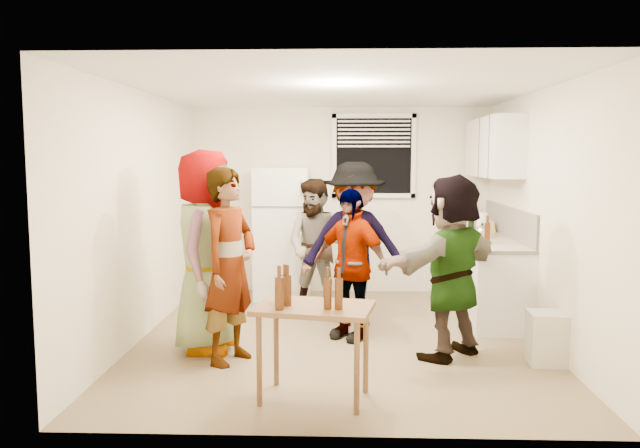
{
  "coord_description": "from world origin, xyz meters",
  "views": [
    {
      "loc": [
        0.02,
        -6.19,
        1.84
      ],
      "look_at": [
        -0.2,
        0.18,
        1.15
      ],
      "focal_mm": 35.0,
      "sensor_mm": 36.0,
      "label": 1
    }
  ],
  "objects_px": {
    "refrigerator": "(282,233)",
    "beer_bottle_table": "(279,310)",
    "trash_bin": "(547,336)",
    "guest_back_left": "(317,312)",
    "kettle": "(482,238)",
    "blue_cup": "(475,246)",
    "guest_stripe": "(231,361)",
    "guest_back_right": "(354,324)",
    "red_cup": "(281,302)",
    "guest_grey": "(207,349)",
    "guest_orange": "(450,356)",
    "beer_bottle_counter": "(487,244)",
    "guest_black": "(350,338)",
    "wine_bottle": "(471,228)",
    "serving_table": "(314,399)"
  },
  "relations": [
    {
      "from": "guest_grey",
      "to": "guest_back_right",
      "type": "xyz_separation_m",
      "value": [
        1.43,
        0.96,
        0.0
      ]
    },
    {
      "from": "kettle",
      "to": "guest_black",
      "type": "relative_size",
      "value": 0.15
    },
    {
      "from": "guest_back_left",
      "to": "guest_black",
      "type": "relative_size",
      "value": 1.04
    },
    {
      "from": "trash_bin",
      "to": "guest_back_right",
      "type": "xyz_separation_m",
      "value": [
        -1.69,
        1.26,
        -0.25
      ]
    },
    {
      "from": "serving_table",
      "to": "red_cup",
      "type": "bearing_deg",
      "value": 159.17
    },
    {
      "from": "guest_stripe",
      "to": "guest_back_right",
      "type": "bearing_deg",
      "value": -15.29
    },
    {
      "from": "wine_bottle",
      "to": "guest_stripe",
      "type": "height_order",
      "value": "wine_bottle"
    },
    {
      "from": "wine_bottle",
      "to": "guest_back_left",
      "type": "bearing_deg",
      "value": -151.58
    },
    {
      "from": "beer_bottle_counter",
      "to": "guest_black",
      "type": "height_order",
      "value": "beer_bottle_counter"
    },
    {
      "from": "red_cup",
      "to": "guest_orange",
      "type": "relative_size",
      "value": 0.07
    },
    {
      "from": "guest_back_left",
      "to": "guest_black",
      "type": "xyz_separation_m",
      "value": [
        0.37,
        -1.03,
        0.0
      ]
    },
    {
      "from": "blue_cup",
      "to": "guest_black",
      "type": "xyz_separation_m",
      "value": [
        -1.33,
        -0.39,
        -0.9
      ]
    },
    {
      "from": "blue_cup",
      "to": "guest_black",
      "type": "relative_size",
      "value": 0.08
    },
    {
      "from": "trash_bin",
      "to": "guest_back_left",
      "type": "relative_size",
      "value": 0.29
    },
    {
      "from": "guest_black",
      "to": "guest_orange",
      "type": "distance_m",
      "value": 1.07
    },
    {
      "from": "refrigerator",
      "to": "blue_cup",
      "type": "distance_m",
      "value": 2.64
    },
    {
      "from": "beer_bottle_table",
      "to": "guest_grey",
      "type": "relative_size",
      "value": 0.13
    },
    {
      "from": "kettle",
      "to": "refrigerator",
      "type": "bearing_deg",
      "value": 144.08
    },
    {
      "from": "wine_bottle",
      "to": "guest_back_right",
      "type": "relative_size",
      "value": 0.17
    },
    {
      "from": "serving_table",
      "to": "guest_grey",
      "type": "height_order",
      "value": "serving_table"
    },
    {
      "from": "guest_back_right",
      "to": "guest_black",
      "type": "height_order",
      "value": "guest_back_right"
    },
    {
      "from": "kettle",
      "to": "guest_grey",
      "type": "height_order",
      "value": "kettle"
    },
    {
      "from": "blue_cup",
      "to": "guest_back_right",
      "type": "relative_size",
      "value": 0.07
    },
    {
      "from": "trash_bin",
      "to": "serving_table",
      "type": "distance_m",
      "value": 2.24
    },
    {
      "from": "kettle",
      "to": "red_cup",
      "type": "distance_m",
      "value": 3.29
    },
    {
      "from": "refrigerator",
      "to": "beer_bottle_table",
      "type": "xyz_separation_m",
      "value": [
        0.32,
        -3.63,
        -0.12
      ]
    },
    {
      "from": "trash_bin",
      "to": "guest_black",
      "type": "height_order",
      "value": "trash_bin"
    },
    {
      "from": "guest_grey",
      "to": "guest_orange",
      "type": "xyz_separation_m",
      "value": [
        2.3,
        -0.13,
        0.0
      ]
    },
    {
      "from": "kettle",
      "to": "serving_table",
      "type": "bearing_deg",
      "value": -141.12
    },
    {
      "from": "kettle",
      "to": "beer_bottle_table",
      "type": "height_order",
      "value": "kettle"
    },
    {
      "from": "refrigerator",
      "to": "serving_table",
      "type": "relative_size",
      "value": 1.97
    },
    {
      "from": "guest_orange",
      "to": "serving_table",
      "type": "bearing_deg",
      "value": -2.1
    },
    {
      "from": "beer_bottle_table",
      "to": "serving_table",
      "type": "bearing_deg",
      "value": 29.71
    },
    {
      "from": "guest_orange",
      "to": "beer_bottle_table",
      "type": "bearing_deg",
      "value": -3.84
    },
    {
      "from": "guest_back_right",
      "to": "guest_black",
      "type": "distance_m",
      "value": 0.53
    },
    {
      "from": "kettle",
      "to": "trash_bin",
      "type": "xyz_separation_m",
      "value": [
        0.21,
        -1.74,
        -0.65
      ]
    },
    {
      "from": "trash_bin",
      "to": "red_cup",
      "type": "distance_m",
      "value": 2.48
    },
    {
      "from": "red_cup",
      "to": "guest_back_right",
      "type": "bearing_deg",
      "value": 73.57
    },
    {
      "from": "refrigerator",
      "to": "beer_bottle_table",
      "type": "bearing_deg",
      "value": -84.93
    },
    {
      "from": "kettle",
      "to": "beer_bottle_table",
      "type": "bearing_deg",
      "value": -143.14
    },
    {
      "from": "trash_bin",
      "to": "guest_grey",
      "type": "bearing_deg",
      "value": 174.46
    },
    {
      "from": "wine_bottle",
      "to": "beer_bottle_counter",
      "type": "distance_m",
      "value": 1.58
    },
    {
      "from": "kettle",
      "to": "trash_bin",
      "type": "relative_size",
      "value": 0.49
    },
    {
      "from": "beer_bottle_counter",
      "to": "guest_back_right",
      "type": "xyz_separation_m",
      "value": [
        -1.44,
        -0.02,
        -0.9
      ]
    },
    {
      "from": "wine_bottle",
      "to": "guest_back_left",
      "type": "height_order",
      "value": "wine_bottle"
    },
    {
      "from": "guest_stripe",
      "to": "guest_orange",
      "type": "bearing_deg",
      "value": -58.08
    },
    {
      "from": "blue_cup",
      "to": "guest_black",
      "type": "bearing_deg",
      "value": -163.49
    },
    {
      "from": "beer_bottle_counter",
      "to": "red_cup",
      "type": "relative_size",
      "value": 1.84
    },
    {
      "from": "wine_bottle",
      "to": "guest_grey",
      "type": "distance_m",
      "value": 4.05
    },
    {
      "from": "blue_cup",
      "to": "guest_orange",
      "type": "xyz_separation_m",
      "value": [
        -0.41,
        -0.95,
        -0.9
      ]
    }
  ]
}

